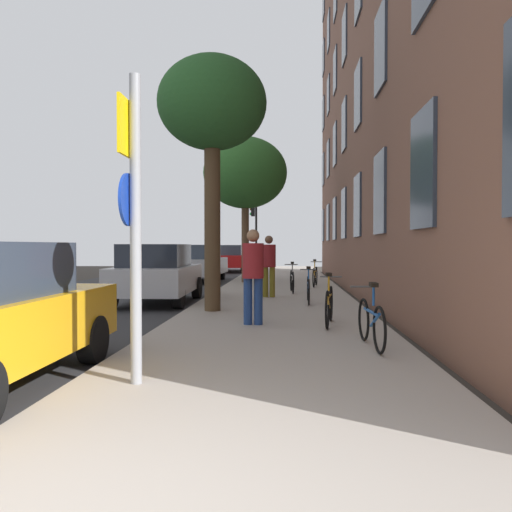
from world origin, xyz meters
TOP-DOWN VIEW (x-y plane):
  - ground_plane at (-2.40, 15.00)m, footprint 41.80×41.80m
  - road_asphalt at (-4.50, 15.00)m, footprint 7.00×38.00m
  - sidewalk at (1.10, 15.00)m, footprint 4.20×38.00m
  - sign_post at (-0.28, 2.96)m, footprint 0.16×0.60m
  - traffic_light at (-0.48, 25.64)m, footprint 0.43×0.24m
  - tree_near at (-0.34, 8.96)m, footprint 2.46×2.46m
  - tree_far at (-0.34, 17.81)m, footprint 3.36×3.36m
  - bicycle_0 at (2.56, 5.05)m, footprint 0.42×1.63m
  - bicycle_1 at (2.13, 7.04)m, footprint 0.43×1.67m
  - bicycle_2 at (1.89, 10.62)m, footprint 0.42×1.70m
  - bicycle_3 at (1.50, 13.56)m, footprint 0.42×1.63m
  - bicycle_4 at (2.35, 15.89)m, footprint 0.43×1.72m
  - pedestrian_0 at (0.71, 7.02)m, footprint 0.56×0.56m
  - pedestrian_1 at (0.83, 12.04)m, footprint 0.56×0.56m
  - car_1 at (-2.22, 11.28)m, footprint 2.01×3.98m
  - car_2 at (-2.54, 19.61)m, footprint 2.05×4.25m
  - car_3 at (-2.07, 27.94)m, footprint 1.99×4.33m

SIDE VIEW (x-z plane):
  - ground_plane at x=-2.40m, z-range 0.00..0.00m
  - road_asphalt at x=-4.50m, z-range 0.00..0.01m
  - sidewalk at x=1.10m, z-range 0.00..0.12m
  - bicycle_2 at x=1.89m, z-range 0.02..0.96m
  - bicycle_0 at x=2.56m, z-range 0.02..0.96m
  - bicycle_3 at x=1.50m, z-range 0.01..0.98m
  - bicycle_1 at x=2.13m, z-range 0.01..0.99m
  - bicycle_4 at x=2.35m, z-range 0.01..1.00m
  - car_1 at x=-2.22m, z-range 0.03..1.65m
  - car_2 at x=-2.54m, z-range 0.03..1.65m
  - car_3 at x=-2.07m, z-range 0.03..1.65m
  - pedestrian_1 at x=0.83m, z-range 0.25..2.01m
  - pedestrian_0 at x=0.71m, z-range 0.25..2.02m
  - sign_post at x=-0.28m, z-range 0.34..3.62m
  - traffic_light at x=-0.48m, z-range 0.84..4.80m
  - tree_far at x=-0.34m, z-range 1.58..7.40m
  - tree_near at x=-0.34m, z-range 1.83..7.55m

